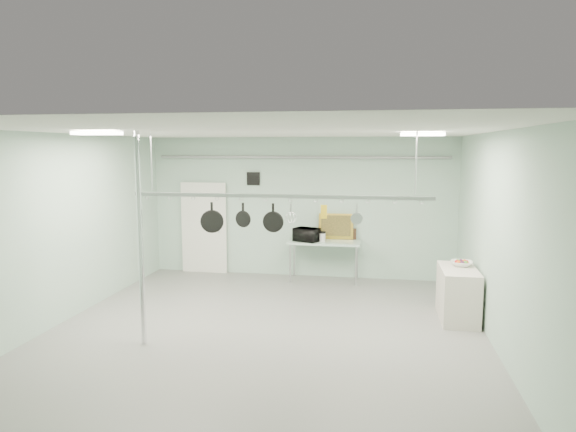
% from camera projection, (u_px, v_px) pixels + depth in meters
% --- Properties ---
extents(floor, '(8.00, 8.00, 0.00)m').
position_uv_depth(floor, '(262.00, 336.00, 8.09)').
color(floor, gray).
rests_on(floor, ground).
extents(ceiling, '(7.00, 8.00, 0.02)m').
position_uv_depth(ceiling, '(261.00, 132.00, 7.67)').
color(ceiling, silver).
rests_on(ceiling, back_wall).
extents(back_wall, '(7.00, 0.02, 3.20)m').
position_uv_depth(back_wall, '(300.00, 207.00, 11.78)').
color(back_wall, '#A6C8B5').
rests_on(back_wall, floor).
extents(right_wall, '(0.02, 8.00, 3.20)m').
position_uv_depth(right_wall, '(501.00, 244.00, 7.28)').
color(right_wall, '#A6C8B5').
rests_on(right_wall, floor).
extents(door, '(1.10, 0.10, 2.20)m').
position_uv_depth(door, '(204.00, 229.00, 12.19)').
color(door, silver).
rests_on(door, floor).
extents(wall_vent, '(0.30, 0.04, 0.30)m').
position_uv_depth(wall_vent, '(253.00, 179.00, 11.86)').
color(wall_vent, black).
rests_on(wall_vent, back_wall).
extents(conduit_pipe, '(6.60, 0.07, 0.07)m').
position_uv_depth(conduit_pipe, '(300.00, 157.00, 11.54)').
color(conduit_pipe, gray).
rests_on(conduit_pipe, back_wall).
extents(chrome_pole, '(0.08, 0.08, 3.20)m').
position_uv_depth(chrome_pole, '(140.00, 240.00, 7.59)').
color(chrome_pole, silver).
rests_on(chrome_pole, floor).
extents(prep_table, '(1.60, 0.70, 0.91)m').
position_uv_depth(prep_table, '(324.00, 244.00, 11.39)').
color(prep_table, silver).
rests_on(prep_table, floor).
extents(side_cabinet, '(0.60, 1.20, 0.90)m').
position_uv_depth(side_cabinet, '(458.00, 294.00, 8.86)').
color(side_cabinet, beige).
rests_on(side_cabinet, floor).
extents(pot_rack, '(4.80, 0.06, 1.00)m').
position_uv_depth(pot_rack, '(278.00, 194.00, 8.06)').
color(pot_rack, '#B7B7BC').
rests_on(pot_rack, ceiling).
extents(light_panel_left, '(0.65, 0.30, 0.05)m').
position_uv_depth(light_panel_left, '(97.00, 133.00, 7.27)').
color(light_panel_left, white).
rests_on(light_panel_left, ceiling).
extents(light_panel_right, '(0.65, 0.30, 0.05)m').
position_uv_depth(light_panel_right, '(422.00, 134.00, 7.85)').
color(light_panel_right, white).
rests_on(light_panel_right, ceiling).
extents(microwave, '(0.64, 0.54, 0.30)m').
position_uv_depth(microwave, '(307.00, 235.00, 11.32)').
color(microwave, black).
rests_on(microwave, prep_table).
extents(coffee_canister, '(0.18, 0.18, 0.19)m').
position_uv_depth(coffee_canister, '(322.00, 237.00, 11.26)').
color(coffee_canister, silver).
rests_on(coffee_canister, prep_table).
extents(painting_large, '(0.78, 0.15, 0.58)m').
position_uv_depth(painting_large, '(336.00, 226.00, 11.60)').
color(painting_large, gold).
rests_on(painting_large, prep_table).
extents(painting_small, '(0.30, 0.10, 0.25)m').
position_uv_depth(painting_small, '(350.00, 234.00, 11.57)').
color(painting_small, black).
rests_on(painting_small, prep_table).
extents(fruit_bowl, '(0.41, 0.41, 0.09)m').
position_uv_depth(fruit_bowl, '(462.00, 264.00, 8.97)').
color(fruit_bowl, white).
rests_on(fruit_bowl, side_cabinet).
extents(skillet_left, '(0.37, 0.14, 0.51)m').
position_uv_depth(skillet_left, '(212.00, 218.00, 8.30)').
color(skillet_left, black).
rests_on(skillet_left, pot_rack).
extents(skillet_mid, '(0.27, 0.12, 0.37)m').
position_uv_depth(skillet_mid, '(243.00, 214.00, 8.20)').
color(skillet_mid, black).
rests_on(skillet_mid, pot_rack).
extents(skillet_right, '(0.33, 0.07, 0.46)m').
position_uv_depth(skillet_right, '(273.00, 218.00, 8.12)').
color(skillet_right, black).
rests_on(skillet_right, pot_rack).
extents(whisk, '(0.22, 0.22, 0.31)m').
position_uv_depth(whisk, '(291.00, 213.00, 8.06)').
color(whisk, silver).
rests_on(whisk, pot_rack).
extents(grater, '(0.10, 0.03, 0.23)m').
position_uv_depth(grater, '(324.00, 212.00, 7.97)').
color(grater, gold).
rests_on(grater, pot_rack).
extents(saucepan, '(0.20, 0.15, 0.32)m').
position_uv_depth(saucepan, '(357.00, 215.00, 7.88)').
color(saucepan, '#A9A9AE').
rests_on(saucepan, pot_rack).
extents(fruit_cluster, '(0.24, 0.24, 0.09)m').
position_uv_depth(fruit_cluster, '(462.00, 261.00, 8.96)').
color(fruit_cluster, '#AE1013').
rests_on(fruit_cluster, fruit_bowl).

